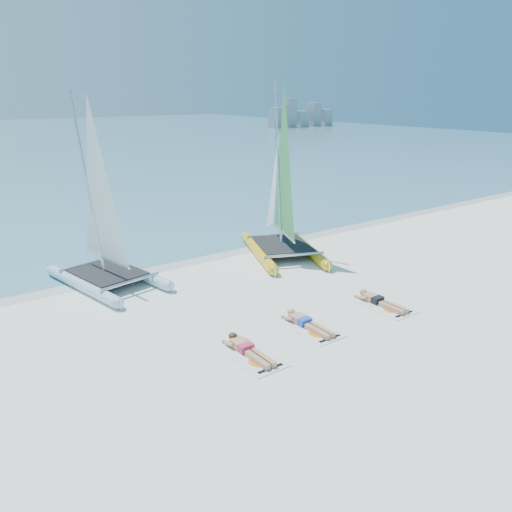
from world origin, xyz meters
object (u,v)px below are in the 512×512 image
(catamaran_yellow, at_px, (280,198))
(towel_c, at_px, (383,306))
(sunbather_a, at_px, (247,348))
(towel_a, at_px, (251,356))
(towel_b, at_px, (310,328))
(sunbather_b, at_px, (306,322))
(sunbather_c, at_px, (379,300))
(catamaran_blue, at_px, (102,228))

(catamaran_yellow, relative_size, towel_c, 3.64)
(towel_c, bearing_deg, sunbather_a, 179.08)
(towel_c, bearing_deg, towel_a, -178.66)
(catamaran_yellow, height_order, towel_b, catamaran_yellow)
(sunbather_b, distance_m, sunbather_c, 2.76)
(towel_b, height_order, towel_c, same)
(sunbather_a, height_order, towel_b, sunbather_a)
(catamaran_blue, bearing_deg, catamaran_yellow, -16.12)
(towel_a, distance_m, towel_b, 2.14)
(towel_b, relative_size, towel_c, 1.00)
(towel_a, bearing_deg, catamaran_yellow, 47.16)
(sunbather_a, relative_size, sunbather_b, 1.00)
(catamaran_blue, distance_m, catamaran_yellow, 6.87)
(catamaran_blue, xyz_separation_m, towel_c, (5.96, -6.71, -1.88))
(towel_b, distance_m, sunbather_c, 2.75)
(catamaran_yellow, xyz_separation_m, sunbather_b, (-3.63, -5.75, -2.00))
(sunbather_b, relative_size, towel_c, 0.93)
(towel_a, relative_size, towel_c, 1.00)
(sunbather_b, bearing_deg, sunbather_c, -3.27)
(towel_b, xyz_separation_m, towel_c, (2.75, -0.16, 0.00))
(towel_c, relative_size, sunbather_c, 1.07)
(catamaran_blue, xyz_separation_m, sunbather_a, (1.08, -6.63, -1.77))
(catamaran_blue, xyz_separation_m, towel_b, (3.20, -6.55, -1.88))
(catamaran_yellow, xyz_separation_m, towel_b, (-3.63, -5.94, -2.11))
(sunbather_a, bearing_deg, sunbather_c, 1.34)
(sunbather_b, bearing_deg, towel_a, -167.70)
(towel_a, distance_m, sunbather_b, 2.18)
(catamaran_yellow, height_order, towel_c, catamaran_yellow)
(sunbather_a, bearing_deg, towel_b, 2.13)
(sunbather_b, relative_size, sunbather_c, 1.00)
(catamaran_yellow, bearing_deg, catamaran_blue, -163.01)
(catamaran_yellow, relative_size, towel_b, 3.64)
(towel_a, bearing_deg, towel_b, 7.27)
(catamaran_blue, relative_size, towel_c, 3.42)
(towel_b, relative_size, sunbather_b, 1.07)
(catamaran_blue, xyz_separation_m, towel_a, (1.08, -6.82, -1.88))
(sunbather_a, xyz_separation_m, sunbather_b, (2.12, 0.27, 0.00))
(towel_a, xyz_separation_m, sunbather_c, (4.88, 0.31, 0.11))
(catamaran_blue, height_order, sunbather_c, catamaran_blue)
(catamaran_yellow, relative_size, sunbather_b, 3.90)
(catamaran_yellow, bearing_deg, sunbather_a, -111.65)
(catamaran_yellow, bearing_deg, towel_a, -110.75)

